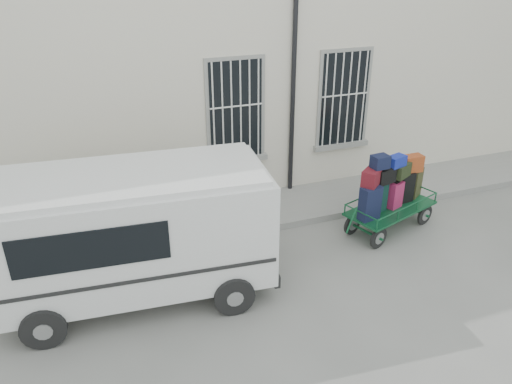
% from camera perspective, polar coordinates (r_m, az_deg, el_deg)
% --- Properties ---
extents(ground, '(80.00, 80.00, 0.00)m').
position_cam_1_polar(ground, '(9.77, 5.65, -8.19)').
color(ground, slate).
rests_on(ground, ground).
extents(building, '(24.00, 5.15, 6.00)m').
position_cam_1_polar(building, '(13.44, -4.18, 15.45)').
color(building, beige).
rests_on(building, ground).
extents(sidewalk, '(24.00, 1.70, 0.15)m').
position_cam_1_polar(sidewalk, '(11.45, 0.97, -2.05)').
color(sidewalk, gray).
rests_on(sidewalk, ground).
extents(luggage_cart, '(2.42, 1.50, 1.82)m').
position_cam_1_polar(luggage_cart, '(10.81, 15.19, 0.10)').
color(luggage_cart, black).
rests_on(luggage_cart, ground).
extents(van, '(4.72, 2.39, 2.30)m').
position_cam_1_polar(van, '(8.51, -13.89, -4.05)').
color(van, white).
rests_on(van, ground).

